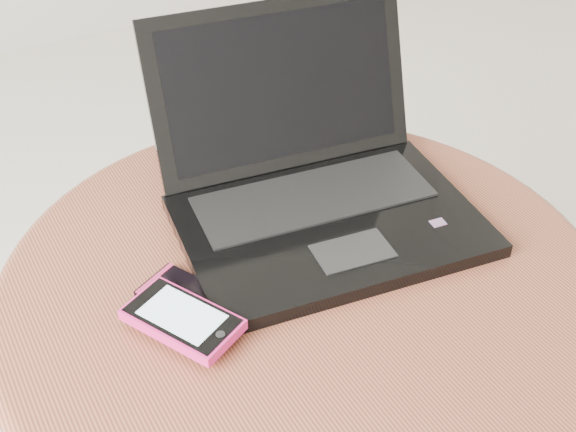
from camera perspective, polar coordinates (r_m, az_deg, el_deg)
table at (r=0.93m, az=1.10°, el=-9.68°), size 0.70×0.70×0.55m
laptop at (r=0.91m, az=2.04°, el=2.48°), size 0.38×0.36×0.22m
phone_black at (r=0.82m, az=-7.46°, el=-6.25°), size 0.10×0.12×0.01m
phone_pink at (r=0.78m, az=-8.00°, el=-7.75°), size 0.11×0.13×0.01m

